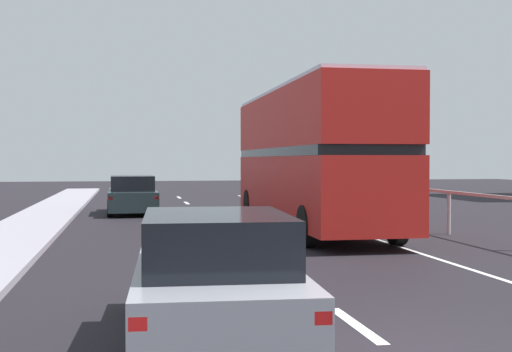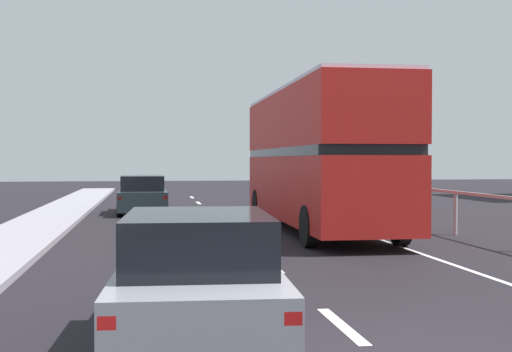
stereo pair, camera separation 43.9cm
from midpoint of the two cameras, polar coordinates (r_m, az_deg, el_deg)
The scene contains 5 objects.
lane_paint_markings at distance 16.36m, azimuth 6.64°, elevation -5.88°, with size 3.69×46.00×0.01m.
bridge_side_railing at distance 17.82m, azimuth 17.91°, elevation -2.21°, with size 0.10×42.00×1.21m.
double_decker_bus_red at distance 20.02m, azimuth 3.98°, elevation 1.80°, with size 2.65×11.18×4.13m.
hatchback_car_near at distance 7.75m, azimuth -5.11°, elevation -8.79°, with size 2.00×4.15×1.47m.
sedan_car_ahead at distance 26.34m, azimuth -10.91°, elevation -1.62°, with size 1.90×4.58×1.46m.
Camera 1 is at (-2.81, -6.54, 2.07)m, focal length 47.23 mm.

